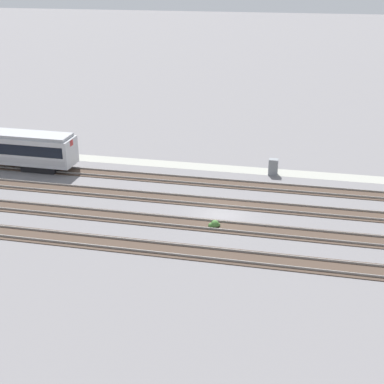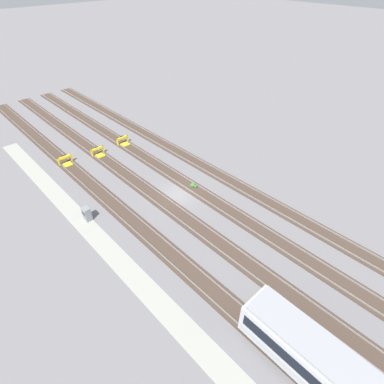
# 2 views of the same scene
# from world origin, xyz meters

# --- Properties ---
(ground_plane) EXTENTS (400.00, 400.00, 0.00)m
(ground_plane) POSITION_xyz_m (0.00, 0.00, 0.00)
(ground_plane) COLOR slate
(service_walkway) EXTENTS (54.00, 2.00, 0.01)m
(service_walkway) POSITION_xyz_m (0.00, -10.72, 0.00)
(service_walkway) COLOR #9E9E93
(service_walkway) RESTS_ON ground
(rail_track_nearest) EXTENTS (90.00, 2.24, 0.21)m
(rail_track_nearest) POSITION_xyz_m (0.00, -6.70, 0.04)
(rail_track_nearest) COLOR #47382D
(rail_track_nearest) RESTS_ON ground
(rail_track_near_inner) EXTENTS (90.00, 2.24, 0.21)m
(rail_track_near_inner) POSITION_xyz_m (0.00, -2.23, 0.04)
(rail_track_near_inner) COLOR #47382D
(rail_track_near_inner) RESTS_ON ground
(rail_track_middle) EXTENTS (90.00, 2.24, 0.21)m
(rail_track_middle) POSITION_xyz_m (0.00, 2.23, 0.04)
(rail_track_middle) COLOR #47382D
(rail_track_middle) RESTS_ON ground
(rail_track_far_inner) EXTENTS (90.00, 2.24, 0.21)m
(rail_track_far_inner) POSITION_xyz_m (0.00, 6.70, 0.04)
(rail_track_far_inner) COLOR #47382D
(rail_track_far_inner) RESTS_ON ground
(electrical_cabinet) EXTENTS (0.90, 0.73, 1.60)m
(electrical_cabinet) POSITION_xyz_m (-3.42, -10.03, 0.80)
(electrical_cabinet) COLOR gray
(electrical_cabinet) RESTS_ON ground
(weed_clump) EXTENTS (0.92, 0.70, 0.64)m
(weed_clump) POSITION_xyz_m (0.23, 2.41, 0.24)
(weed_clump) COLOR #427033
(weed_clump) RESTS_ON ground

